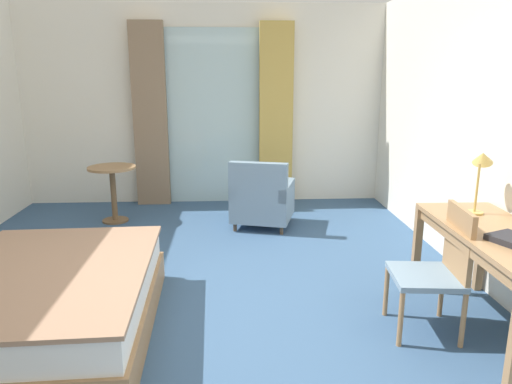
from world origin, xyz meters
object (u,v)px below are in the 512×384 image
at_px(writing_desk, 500,245).
at_px(armchair_by_window, 262,200).
at_px(desk_chair, 439,265).
at_px(round_cafe_table, 113,182).
at_px(desk_lamp, 482,165).

distance_m(writing_desk, armchair_by_window, 2.99).
bearing_deg(desk_chair, round_cafe_table, 136.05).
distance_m(desk_chair, armchair_by_window, 2.73).
bearing_deg(armchair_by_window, desk_chair, -66.72).
bearing_deg(desk_lamp, round_cafe_table, 145.11).
bearing_deg(desk_chair, writing_desk, -13.42).
distance_m(writing_desk, round_cafe_table, 4.40).
xyz_separation_m(writing_desk, round_cafe_table, (-3.30, 2.91, -0.17)).
distance_m(desk_lamp, round_cafe_table, 4.20).
xyz_separation_m(writing_desk, armchair_by_window, (-1.45, 2.59, -0.35)).
xyz_separation_m(desk_lamp, armchair_by_window, (-1.55, 2.05, -0.80)).
bearing_deg(writing_desk, armchair_by_window, 119.22).
bearing_deg(round_cafe_table, desk_chair, -43.95).
relative_size(desk_lamp, armchair_by_window, 0.58).
height_order(armchair_by_window, round_cafe_table, armchair_by_window).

